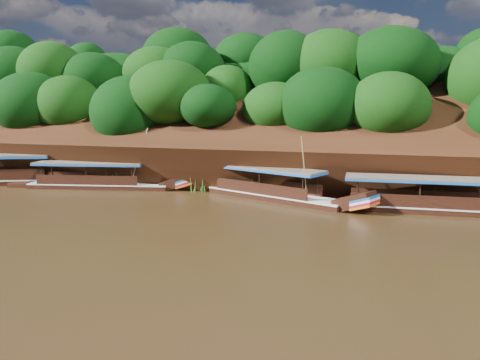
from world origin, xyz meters
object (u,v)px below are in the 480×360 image
(boat_1, at_px, (282,193))
(boat_2, at_px, (108,182))
(boat_0, at_px, (441,205))
(boat_3, at_px, (14,177))

(boat_1, distance_m, boat_2, 15.68)
(boat_0, xyz_separation_m, boat_1, (-11.04, 0.82, 0.02))
(boat_2, bearing_deg, boat_3, 171.81)
(boat_0, xyz_separation_m, boat_2, (-26.71, 1.47, -0.02))
(boat_0, relative_size, boat_1, 1.06)
(boat_0, bearing_deg, boat_3, 175.27)
(boat_0, distance_m, boat_1, 11.07)
(boat_0, distance_m, boat_3, 36.25)
(boat_0, xyz_separation_m, boat_3, (-36.24, 0.86, 0.09))
(boat_1, bearing_deg, boat_3, -157.78)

